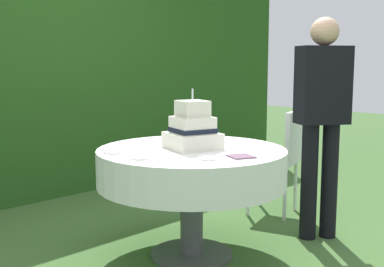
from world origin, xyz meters
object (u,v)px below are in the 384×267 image
(standing_person, at_px, (322,113))
(serving_plate_left, at_px, (115,152))
(cake_table, at_px, (192,168))
(napkin_stack, at_px, (241,156))
(wedding_cake, at_px, (192,130))
(garden_chair, at_px, (282,152))
(serving_plate_near, at_px, (140,158))
(serving_plate_far, at_px, (208,158))

(standing_person, bearing_deg, serving_plate_left, 154.13)
(cake_table, bearing_deg, napkin_stack, -89.59)
(wedding_cake, relative_size, garden_chair, 0.44)
(cake_table, xyz_separation_m, garden_chair, (1.19, 0.11, -0.06))
(serving_plate_near, distance_m, serving_plate_far, 0.40)
(cake_table, height_order, napkin_stack, napkin_stack)
(wedding_cake, height_order, serving_plate_near, wedding_cake)
(napkin_stack, xyz_separation_m, standing_person, (0.90, -0.01, 0.20))
(serving_plate_near, relative_size, garden_chair, 0.13)
(napkin_stack, bearing_deg, wedding_cake, 88.90)
(serving_plate_far, height_order, serving_plate_left, same)
(cake_table, height_order, serving_plate_near, serving_plate_near)
(serving_plate_left, distance_m, standing_person, 1.51)
(napkin_stack, height_order, garden_chair, garden_chair)
(serving_plate_near, bearing_deg, serving_plate_far, -47.96)
(cake_table, relative_size, serving_plate_left, 8.82)
(standing_person, bearing_deg, garden_chair, 61.52)
(cake_table, distance_m, napkin_stack, 0.43)
(serving_plate_far, bearing_deg, garden_chair, 17.22)
(serving_plate_left, xyz_separation_m, standing_person, (1.34, -0.65, 0.20))
(serving_plate_left, xyz_separation_m, garden_chair, (1.63, -0.13, -0.19))
(serving_plate_near, height_order, standing_person, standing_person)
(serving_plate_left, height_order, standing_person, standing_person)
(serving_plate_left, relative_size, standing_person, 0.09)
(wedding_cake, xyz_separation_m, serving_plate_left, (-0.45, 0.23, -0.12))
(cake_table, xyz_separation_m, wedding_cake, (0.01, 0.00, 0.25))
(garden_chair, bearing_deg, napkin_stack, -156.35)
(wedding_cake, height_order, napkin_stack, wedding_cake)
(serving_plate_left, relative_size, garden_chair, 0.16)
(garden_chair, bearing_deg, cake_table, -174.90)
(cake_table, distance_m, serving_plate_far, 0.40)
(cake_table, bearing_deg, serving_plate_left, 152.03)
(serving_plate_far, height_order, napkin_stack, serving_plate_far)
(wedding_cake, distance_m, napkin_stack, 0.43)
(serving_plate_far, relative_size, napkin_stack, 0.79)
(cake_table, xyz_separation_m, serving_plate_near, (-0.45, -0.03, 0.13))
(wedding_cake, xyz_separation_m, garden_chair, (1.18, 0.10, -0.31))
(serving_plate_left, height_order, garden_chair, garden_chair)
(serving_plate_near, xyz_separation_m, napkin_stack, (0.46, -0.39, -0.00))
(serving_plate_left, bearing_deg, wedding_cake, -27.08)
(serving_plate_near, height_order, serving_plate_left, same)
(serving_plate_near, height_order, garden_chair, garden_chair)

